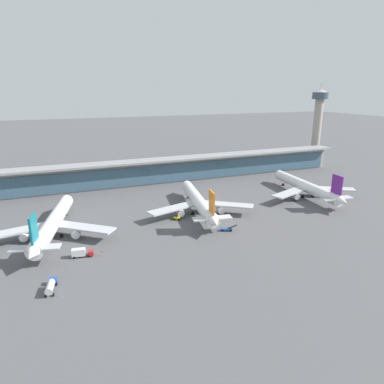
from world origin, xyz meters
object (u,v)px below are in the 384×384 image
at_px(airliner_centre_stand, 199,202).
at_px(service_truck_under_wing_blue, 227,229).
at_px(safety_cone_charlie, 102,251).
at_px(airliner_right_stand, 307,187).
at_px(service_truck_by_tail_yellow, 177,218).
at_px(service_truck_near_nose_blue, 51,286).
at_px(service_truck_mid_apron_red, 81,252).
at_px(control_tower, 318,120).
at_px(airliner_left_stand, 53,223).
at_px(safety_cone_delta, 100,255).
at_px(safety_cone_bravo, 30,259).
at_px(safety_cone_echo, 71,255).

height_order(airliner_centre_stand, service_truck_under_wing_blue, airliner_centre_stand).
relative_size(airliner_centre_stand, service_truck_under_wing_blue, 9.60).
bearing_deg(airliner_centre_stand, safety_cone_charlie, -153.25).
xyz_separation_m(airliner_right_stand, service_truck_by_tail_yellow, (-77.18, -6.51, -4.60)).
bearing_deg(service_truck_near_nose_blue, safety_cone_charlie, 49.19).
xyz_separation_m(airliner_centre_stand, safety_cone_charlie, (-48.49, -24.44, -5.16)).
height_order(service_truck_under_wing_blue, service_truck_by_tail_yellow, service_truck_under_wing_blue).
relative_size(service_truck_mid_apron_red, control_tower, 0.12).
xyz_separation_m(airliner_left_stand, service_truck_near_nose_blue, (-1.69, -41.59, -3.77)).
height_order(service_truck_near_nose_blue, service_truck_mid_apron_red, service_truck_mid_apron_red).
bearing_deg(service_truck_under_wing_blue, service_truck_near_nose_blue, -163.51).
relative_size(airliner_right_stand, service_truck_near_nose_blue, 7.38).
relative_size(service_truck_under_wing_blue, service_truck_by_tail_yellow, 2.04).
relative_size(airliner_left_stand, airliner_right_stand, 0.99).
bearing_deg(safety_cone_delta, airliner_left_stand, 120.86).
distance_m(service_truck_under_wing_blue, service_truck_mid_apron_red, 58.14).
distance_m(service_truck_mid_apron_red, control_tower, 215.97).
relative_size(service_truck_under_wing_blue, safety_cone_charlie, 9.69).
bearing_deg(safety_cone_charlie, airliner_centre_stand, 26.75).
bearing_deg(airliner_centre_stand, airliner_right_stand, 1.46).
bearing_deg(service_truck_by_tail_yellow, airliner_right_stand, 4.82).
relative_size(service_truck_mid_apron_red, service_truck_by_tail_yellow, 2.28).
distance_m(airliner_left_stand, service_truck_under_wing_blue, 70.06).
xyz_separation_m(airliner_left_stand, service_truck_by_tail_yellow, (51.57, -1.82, -4.60)).
height_order(airliner_centre_stand, control_tower, control_tower).
height_order(safety_cone_bravo, safety_cone_delta, same).
bearing_deg(service_truck_mid_apron_red, safety_cone_charlie, 10.43).
bearing_deg(safety_cone_charlie, service_truck_mid_apron_red, -169.57).
bearing_deg(safety_cone_echo, safety_cone_charlie, -5.00).
distance_m(service_truck_near_nose_blue, control_tower, 233.88).
bearing_deg(service_truck_by_tail_yellow, safety_cone_bravo, -164.29).
bearing_deg(airliner_left_stand, airliner_right_stand, 2.08).
bearing_deg(airliner_centre_stand, service_truck_near_nose_blue, -145.90).
height_order(airliner_centre_stand, service_truck_near_nose_blue, airliner_centre_stand).
relative_size(safety_cone_bravo, safety_cone_charlie, 1.00).
bearing_deg(service_truck_under_wing_blue, service_truck_by_tail_yellow, 127.42).
height_order(airliner_right_stand, service_truck_mid_apron_red, airliner_right_stand).
height_order(airliner_right_stand, safety_cone_echo, airliner_right_stand).
xyz_separation_m(airliner_left_stand, safety_cone_delta, (14.65, -24.51, -5.16)).
bearing_deg(service_truck_mid_apron_red, airliner_left_stand, 110.34).
height_order(control_tower, safety_cone_bravo, control_tower).
relative_size(airliner_left_stand, service_truck_under_wing_blue, 9.52).
height_order(control_tower, safety_cone_echo, control_tower).
bearing_deg(control_tower, service_truck_under_wing_blue, -142.79).
height_order(control_tower, safety_cone_delta, control_tower).
bearing_deg(safety_cone_bravo, service_truck_mid_apron_red, -13.90).
distance_m(airliner_right_stand, safety_cone_echo, 126.12).
bearing_deg(control_tower, safety_cone_echo, -152.90).
xyz_separation_m(safety_cone_charlie, safety_cone_echo, (-10.48, 0.92, 0.00)).
relative_size(service_truck_under_wing_blue, safety_cone_echo, 9.69).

